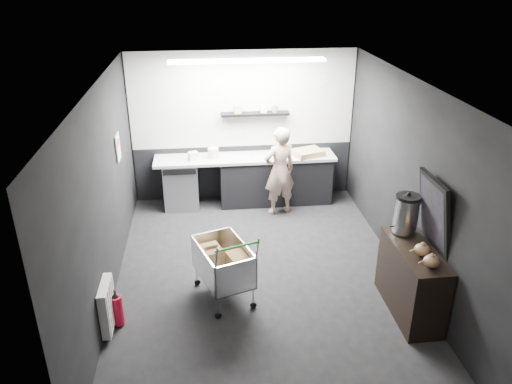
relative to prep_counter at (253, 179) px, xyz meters
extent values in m
plane|color=black|center=(-0.14, -2.42, -0.46)|extent=(5.50, 5.50, 0.00)
plane|color=white|center=(-0.14, -2.42, 2.24)|extent=(5.50, 5.50, 0.00)
plane|color=black|center=(-0.14, 0.33, 0.89)|extent=(5.50, 0.00, 5.50)
plane|color=black|center=(-0.14, -5.17, 0.89)|extent=(5.50, 0.00, 5.50)
plane|color=black|center=(-2.14, -2.42, 0.89)|extent=(0.00, 5.50, 5.50)
plane|color=black|center=(1.86, -2.42, 0.89)|extent=(0.00, 5.50, 5.50)
cube|color=silver|center=(-0.14, 0.31, 1.39)|extent=(3.95, 0.02, 1.70)
cube|color=black|center=(-0.14, 0.31, 0.04)|extent=(3.95, 0.02, 1.00)
cube|color=black|center=(0.06, 0.20, 1.16)|extent=(1.20, 0.22, 0.04)
cylinder|color=silver|center=(1.26, 0.30, 1.69)|extent=(0.20, 0.03, 0.20)
cube|color=silver|center=(-2.12, -1.12, 1.09)|extent=(0.02, 0.30, 0.40)
cube|color=red|center=(-2.11, -1.12, 1.16)|extent=(0.02, 0.22, 0.10)
cube|color=silver|center=(-2.08, -3.32, -0.11)|extent=(0.10, 0.50, 0.60)
cube|color=white|center=(-0.14, -0.57, 2.21)|extent=(2.40, 0.20, 0.04)
cube|color=black|center=(0.41, 0.00, -0.03)|extent=(2.00, 0.56, 0.85)
cube|color=#B8B8B3|center=(-0.14, 0.00, 0.42)|extent=(3.20, 0.60, 0.05)
cube|color=#9EA0A5|center=(-1.29, 0.00, -0.03)|extent=(0.60, 0.58, 0.85)
cube|color=black|center=(-1.29, -0.30, 0.32)|extent=(0.56, 0.02, 0.10)
imported|color=beige|center=(0.42, -0.45, 0.33)|extent=(0.66, 0.53, 1.57)
cube|color=silver|center=(-0.68, -2.80, -0.14)|extent=(0.81, 1.00, 0.02)
cube|color=silver|center=(-0.95, -2.80, 0.08)|extent=(0.30, 0.83, 0.46)
cube|color=silver|center=(-0.40, -2.80, 0.08)|extent=(0.30, 0.83, 0.46)
cube|color=silver|center=(-0.68, -3.22, 0.08)|extent=(0.54, 0.20, 0.46)
cube|color=silver|center=(-0.68, -2.38, 0.08)|extent=(0.54, 0.20, 0.46)
cylinder|color=silver|center=(-0.92, -3.19, -0.28)|extent=(0.02, 0.02, 0.31)
cylinder|color=silver|center=(-0.43, -3.19, -0.28)|extent=(0.02, 0.02, 0.31)
cylinder|color=silver|center=(-0.92, -2.41, -0.28)|extent=(0.02, 0.02, 0.31)
cylinder|color=silver|center=(-0.43, -2.41, -0.28)|extent=(0.02, 0.02, 0.31)
cylinder|color=green|center=(-0.68, -3.28, 0.56)|extent=(0.54, 0.21, 0.03)
cube|color=brown|center=(-0.80, -2.70, 0.06)|extent=(0.33, 0.37, 0.39)
cube|color=brown|center=(-0.53, -2.92, 0.04)|extent=(0.30, 0.34, 0.35)
cylinder|color=black|center=(-0.92, -3.19, -0.42)|extent=(0.09, 0.05, 0.08)
cylinder|color=black|center=(-0.92, -2.41, -0.42)|extent=(0.09, 0.05, 0.08)
cylinder|color=black|center=(-0.43, -3.19, -0.42)|extent=(0.09, 0.05, 0.08)
cylinder|color=black|center=(-0.43, -2.41, -0.42)|extent=(0.09, 0.05, 0.08)
cube|color=black|center=(1.62, -3.35, -0.01)|extent=(0.45, 1.20, 0.90)
cylinder|color=silver|center=(1.62, -2.95, 0.70)|extent=(0.30, 0.30, 0.46)
cylinder|color=black|center=(1.62, -2.95, 0.95)|extent=(0.30, 0.30, 0.04)
sphere|color=black|center=(1.62, -2.95, 0.99)|extent=(0.05, 0.05, 0.05)
ellipsoid|color=brown|center=(1.62, -3.50, 0.53)|extent=(0.18, 0.18, 0.14)
ellipsoid|color=brown|center=(1.62, -3.75, 0.53)|extent=(0.18, 0.18, 0.14)
cube|color=black|center=(1.80, -3.30, 0.90)|extent=(0.21, 0.70, 0.90)
cube|color=black|center=(1.78, -3.30, 0.90)|extent=(0.15, 0.60, 0.77)
cylinder|color=#AA0B24|center=(-1.99, -3.24, -0.24)|extent=(0.15, 0.15, 0.39)
cone|color=black|center=(-1.99, -3.24, -0.02)|extent=(0.10, 0.10, 0.06)
cylinder|color=black|center=(-1.99, -3.24, 0.02)|extent=(0.03, 0.03, 0.06)
cube|color=tan|center=(0.99, -0.05, 0.49)|extent=(0.60, 0.53, 0.10)
cylinder|color=silver|center=(-0.69, 0.00, 0.53)|extent=(0.18, 0.18, 0.18)
cube|color=silver|center=(-1.05, -0.05, 0.51)|extent=(0.19, 0.17, 0.14)
camera|label=1|loc=(-0.86, -8.25, 3.56)|focal=35.00mm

